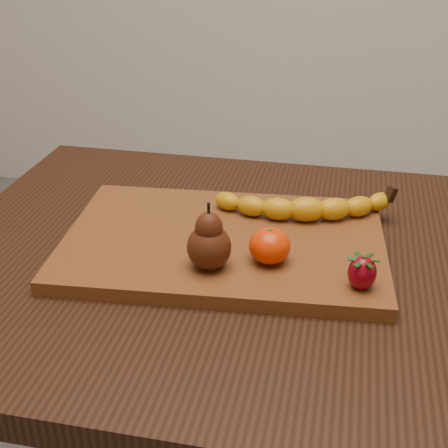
% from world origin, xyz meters
% --- Properties ---
extents(table, '(1.00, 0.70, 0.76)m').
position_xyz_m(table, '(0.00, 0.00, 0.66)').
color(table, black).
rests_on(table, ground).
extents(cutting_board, '(0.47, 0.34, 0.02)m').
position_xyz_m(cutting_board, '(-0.09, 0.01, 0.77)').
color(cutting_board, brown).
rests_on(cutting_board, table).
extents(banana, '(0.24, 0.11, 0.04)m').
position_xyz_m(banana, '(0.02, 0.08, 0.80)').
color(banana, orange).
rests_on(banana, cutting_board).
extents(pear, '(0.08, 0.08, 0.09)m').
position_xyz_m(pear, '(-0.09, -0.07, 0.82)').
color(pear, '#461C0B').
rests_on(pear, cutting_board).
extents(mandarin, '(0.07, 0.07, 0.05)m').
position_xyz_m(mandarin, '(-0.02, -0.04, 0.80)').
color(mandarin, '#E53202').
rests_on(mandarin, cutting_board).
extents(strawberry, '(0.04, 0.04, 0.04)m').
position_xyz_m(strawberry, '(0.10, -0.08, 0.80)').
color(strawberry, maroon).
rests_on(strawberry, cutting_board).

